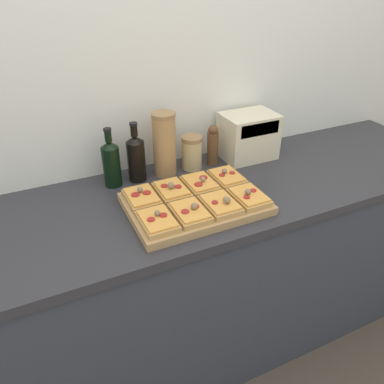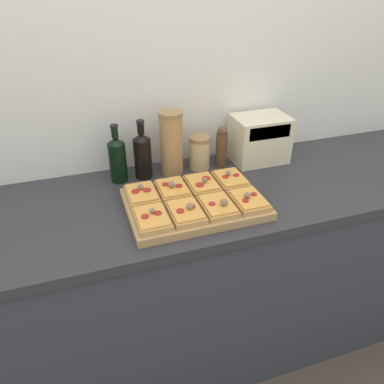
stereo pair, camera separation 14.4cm
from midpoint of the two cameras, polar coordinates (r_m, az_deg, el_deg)
name	(u,v)px [view 1 (the left image)]	position (r m, az deg, el deg)	size (l,w,h in m)	color
wall_back	(164,93)	(1.72, -6.76, 14.71)	(6.00, 0.06, 2.50)	silver
kitchen_counter	(198,276)	(1.82, -1.43, -12.71)	(2.63, 0.67, 0.93)	#333842
cutting_board	(195,204)	(1.43, -2.36, -1.88)	(0.51, 0.36, 0.03)	tan
pizza_slice_back_left	(142,197)	(1.44, -10.55, -0.88)	(0.11, 0.16, 0.05)	tan
pizza_slice_back_midleft	(172,190)	(1.47, -5.92, 0.20)	(0.11, 0.16, 0.05)	tan
pizza_slice_back_midright	(200,184)	(1.51, -1.47, 1.21)	(0.11, 0.16, 0.05)	tan
pizza_slice_back_right	(227,177)	(1.55, 2.70, 2.19)	(0.11, 0.16, 0.05)	tan
pizza_slice_front_left	(157,221)	(1.30, -8.48, -4.48)	(0.11, 0.16, 0.05)	tan
pizza_slice_front_midleft	(190,212)	(1.33, -3.39, -3.19)	(0.11, 0.16, 0.05)	tan
pizza_slice_front_midright	(221,204)	(1.37, 1.41, -1.96)	(0.11, 0.16, 0.05)	tan
pizza_slice_front_right	(249,197)	(1.43, 5.84, -0.80)	(0.11, 0.16, 0.05)	tan
olive_oil_bottle	(111,163)	(1.59, -14.76, 4.28)	(0.07, 0.07, 0.25)	black
wine_bottle	(136,157)	(1.61, -11.06, 5.15)	(0.08, 0.08, 0.26)	black
grain_jar_tall	(164,144)	(1.63, -6.78, 7.17)	(0.10, 0.10, 0.28)	#AD7F4C
grain_jar_short	(192,152)	(1.70, -2.47, 5.99)	(0.09, 0.09, 0.15)	tan
pepper_mill	(213,145)	(1.73, 0.79, 7.09)	(0.05, 0.05, 0.19)	brown
toaster_oven	(248,136)	(1.80, 6.29, 8.46)	(0.27, 0.19, 0.21)	beige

